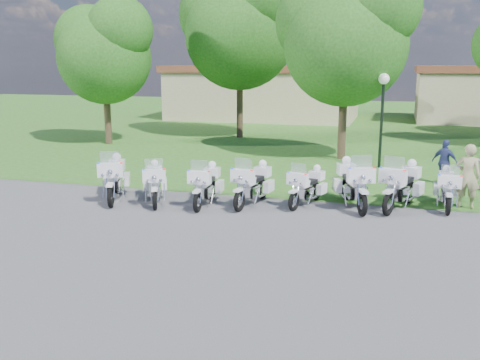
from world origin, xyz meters
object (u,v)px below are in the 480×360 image
(motorcycle_5, at_px, (353,183))
(motorcycle_3, at_px, (253,184))
(bystander_c, at_px, (445,162))
(motorcycle_1, at_px, (155,182))
(motorcycle_2, at_px, (206,184))
(motorcycle_0, at_px, (114,178))
(bystander_a, at_px, (468,176))
(motorcycle_4, at_px, (307,186))
(lamp_post, at_px, (383,97))
(motorcycle_7, at_px, (447,188))
(motorcycle_6, at_px, (402,185))

(motorcycle_5, bearing_deg, motorcycle_3, -8.80)
(motorcycle_5, xyz_separation_m, bystander_c, (2.91, 4.07, 0.08))
(motorcycle_1, distance_m, motorcycle_3, 3.07)
(motorcycle_1, distance_m, motorcycle_2, 1.64)
(motorcycle_0, distance_m, bystander_a, 10.85)
(motorcycle_4, bearing_deg, motorcycle_2, 32.74)
(motorcycle_4, xyz_separation_m, lamp_post, (1.92, 6.81, 2.36))
(motorcycle_0, distance_m, motorcycle_7, 10.27)
(bystander_a, distance_m, bystander_c, 3.30)
(motorcycle_4, xyz_separation_m, bystander_c, (4.25, 4.24, 0.21))
(bystander_c, bearing_deg, motorcycle_6, 97.39)
(motorcycle_3, xyz_separation_m, lamp_post, (3.53, 7.22, 2.29))
(motorcycle_3, height_order, motorcycle_4, motorcycle_3)
(motorcycle_5, bearing_deg, lamp_post, -114.82)
(motorcycle_4, distance_m, lamp_post, 7.45)
(motorcycle_6, height_order, bystander_c, motorcycle_6)
(motorcycle_7, bearing_deg, motorcycle_2, 13.89)
(bystander_c, bearing_deg, motorcycle_4, 73.39)
(motorcycle_4, distance_m, motorcycle_6, 2.81)
(motorcycle_5, relative_size, lamp_post, 0.64)
(motorcycle_2, distance_m, bystander_c, 8.84)
(bystander_c, bearing_deg, motorcycle_1, 59.25)
(motorcycle_2, xyz_separation_m, motorcycle_3, (1.37, 0.43, 0.02))
(motorcycle_3, height_order, motorcycle_6, motorcycle_6)
(motorcycle_1, bearing_deg, motorcycle_3, 167.49)
(motorcycle_2, height_order, motorcycle_6, motorcycle_6)
(motorcycle_0, bearing_deg, motorcycle_4, 167.66)
(motorcycle_1, relative_size, motorcycle_2, 0.93)
(motorcycle_2, bearing_deg, motorcycle_0, 0.25)
(motorcycle_1, xyz_separation_m, bystander_a, (9.26, 2.00, 0.34))
(motorcycle_3, xyz_separation_m, motorcycle_6, (4.39, 0.82, 0.06))
(motorcycle_7, bearing_deg, motorcycle_0, 11.16)
(motorcycle_1, xyz_separation_m, motorcycle_5, (5.96, 1.21, 0.09))
(motorcycle_3, height_order, lamp_post, lamp_post)
(bystander_c, bearing_deg, motorcycle_3, 66.87)
(motorcycle_1, relative_size, bystander_c, 1.31)
(motorcycle_5, relative_size, motorcycle_6, 1.02)
(motorcycle_1, distance_m, bystander_c, 10.32)
(motorcycle_2, height_order, bystander_c, bystander_c)
(motorcycle_6, distance_m, lamp_post, 6.83)
(motorcycle_0, xyz_separation_m, bystander_a, (10.66, 2.02, 0.27))
(motorcycle_0, height_order, motorcycle_2, motorcycle_0)
(motorcycle_0, bearing_deg, motorcycle_6, 167.16)
(motorcycle_2, distance_m, motorcycle_7, 7.26)
(motorcycle_2, distance_m, motorcycle_3, 1.44)
(lamp_post, height_order, bystander_c, lamp_post)
(motorcycle_0, distance_m, lamp_post, 11.39)
(motorcycle_3, distance_m, bystander_a, 6.41)
(motorcycle_0, xyz_separation_m, motorcycle_5, (7.36, 1.23, 0.02))
(motorcycle_3, relative_size, bystander_a, 1.19)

